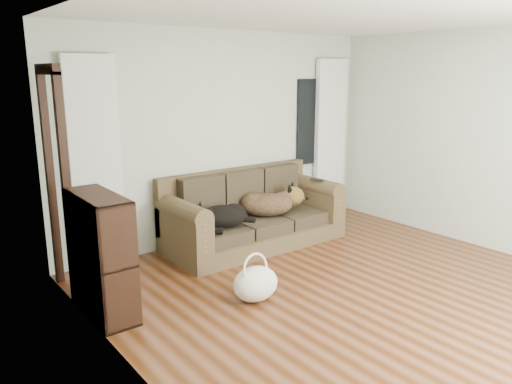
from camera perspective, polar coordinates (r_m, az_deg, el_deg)
floor at (r=4.91m, az=13.55°, el=-12.12°), size 5.00×5.00×0.00m
ceiling at (r=4.46m, az=15.50°, el=19.58°), size 5.00×5.00×0.00m
wall_back at (r=6.34m, az=-3.58°, el=6.34°), size 4.50×0.04×2.60m
wall_left at (r=3.10m, az=-12.35°, el=-1.64°), size 0.04×5.00×2.60m
wall_right at (r=6.41m, az=27.12°, el=4.96°), size 0.04×5.00×2.60m
curtain_left at (r=5.53m, az=-17.87°, el=3.07°), size 0.55×0.08×2.25m
curtain_right at (r=7.45m, az=8.43°, el=6.14°), size 0.55×0.08×2.25m
window_pane at (r=7.21m, az=6.25°, el=7.96°), size 0.50×0.03×1.20m
door_casing at (r=5.06m, az=-21.67°, el=0.66°), size 0.07×0.60×2.10m
sofa at (r=6.13m, az=-0.12°, el=-1.99°), size 2.23×0.96×0.91m
dog_black_lab at (r=5.74m, az=-4.21°, el=-2.83°), size 0.72×0.61×0.26m
dog_shepherd at (r=6.24m, az=1.53°, el=-1.33°), size 0.86×0.81×0.31m
tv_remote at (r=6.55m, az=6.96°, el=1.44°), size 0.12×0.19×0.02m
tote_bag at (r=4.75m, az=-0.05°, el=-10.50°), size 0.52×0.44×0.33m
bookshelf at (r=4.60m, az=-17.27°, el=-7.39°), size 0.35×0.88×1.08m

